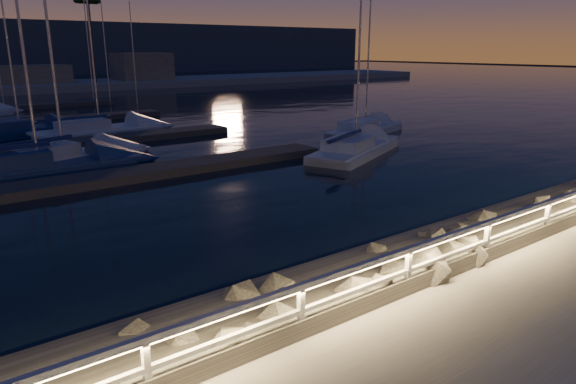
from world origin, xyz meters
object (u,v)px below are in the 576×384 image
(sailboat_c, at_px, (33,167))
(sailboat_l, at_px, (96,130))
(sailboat_d, at_px, (354,148))
(sailboat_h, at_px, (364,129))
(sailboat_g, at_px, (17,130))
(guard_rail, at_px, (374,271))
(sailboat_b, at_px, (59,159))

(sailboat_c, bearing_deg, sailboat_l, 59.29)
(sailboat_d, xyz_separation_m, sailboat_h, (5.55, 4.80, -0.01))
(sailboat_g, bearing_deg, guard_rail, -100.43)
(guard_rail, distance_m, sailboat_g, 32.17)
(sailboat_b, bearing_deg, sailboat_d, -42.54)
(guard_rail, bearing_deg, sailboat_h, 45.51)
(sailboat_c, distance_m, sailboat_l, 11.66)
(guard_rail, distance_m, sailboat_l, 29.32)
(sailboat_d, relative_size, sailboat_l, 0.96)
(sailboat_b, xyz_separation_m, sailboat_l, (4.50, 8.80, -0.04))
(sailboat_g, height_order, sailboat_h, sailboat_h)
(sailboat_c, bearing_deg, sailboat_b, 39.94)
(sailboat_l, bearing_deg, guard_rail, -101.02)
(guard_rail, height_order, sailboat_g, sailboat_g)
(sailboat_d, distance_m, sailboat_h, 7.34)
(sailboat_d, height_order, sailboat_l, sailboat_l)
(guard_rail, bearing_deg, sailboat_b, 93.94)
(sailboat_g, height_order, sailboat_l, sailboat_l)
(sailboat_c, bearing_deg, guard_rail, -81.48)
(guard_rail, xyz_separation_m, sailboat_b, (-1.40, 20.34, -0.91))
(guard_rail, distance_m, sailboat_h, 26.05)
(guard_rail, xyz_separation_m, sailboat_g, (-1.33, 32.13, -0.95))
(sailboat_b, height_order, sailboat_g, sailboat_b)
(guard_rail, xyz_separation_m, sailboat_h, (18.24, 18.57, -0.96))
(sailboat_d, height_order, sailboat_h, sailboat_d)
(sailboat_h, xyz_separation_m, sailboat_l, (-15.15, 10.57, 0.02))
(sailboat_b, distance_m, sailboat_l, 9.89)
(sailboat_l, bearing_deg, sailboat_d, -62.99)
(sailboat_d, bearing_deg, guard_rail, -156.92)
(guard_rail, bearing_deg, sailboat_c, 98.51)
(guard_rail, bearing_deg, sailboat_d, 47.35)
(sailboat_d, xyz_separation_m, sailboat_l, (-9.59, 15.37, 0.01))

